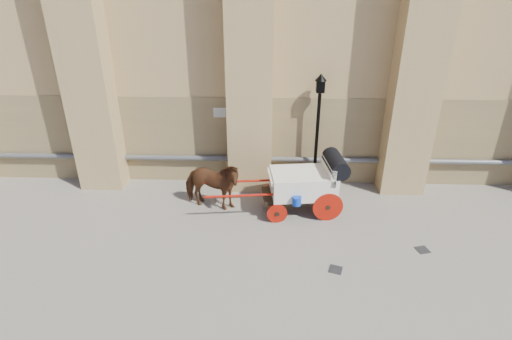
{
  "coord_description": "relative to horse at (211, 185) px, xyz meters",
  "views": [
    {
      "loc": [
        -0.39,
        -8.46,
        6.45
      ],
      "look_at": [
        -0.76,
        2.1,
        1.34
      ],
      "focal_mm": 28.0,
      "sensor_mm": 36.0,
      "label": 1
    }
  ],
  "objects": [
    {
      "name": "drain_grate_near",
      "position": [
        3.4,
        -2.8,
        -0.79
      ],
      "size": [
        0.41,
        0.41,
        0.01
      ],
      "primitive_type": "cube",
      "rotation": [
        0.0,
        0.0,
        -0.33
      ],
      "color": "black",
      "rests_on": "ground"
    },
    {
      "name": "drain_grate_far",
      "position": [
        5.8,
        -1.93,
        -0.79
      ],
      "size": [
        0.39,
        0.39,
        0.01
      ],
      "primitive_type": "cube",
      "rotation": [
        0.0,
        0.0,
        0.26
      ],
      "color": "black",
      "rests_on": "ground"
    },
    {
      "name": "carriage",
      "position": [
        2.89,
        -0.02,
        0.18
      ],
      "size": [
        4.24,
        1.62,
        1.81
      ],
      "rotation": [
        0.0,
        0.0,
        0.12
      ],
      "color": "black",
      "rests_on": "ground"
    },
    {
      "name": "street_lamp",
      "position": [
        3.26,
        1.49,
        1.27
      ],
      "size": [
        0.36,
        0.36,
        3.86
      ],
      "color": "black",
      "rests_on": "ground"
    },
    {
      "name": "ground",
      "position": [
        2.11,
        -2.13,
        -0.8
      ],
      "size": [
        90.0,
        90.0,
        0.0
      ],
      "primitive_type": "plane",
      "color": "slate",
      "rests_on": "ground"
    },
    {
      "name": "horse",
      "position": [
        0.0,
        0.0,
        0.0
      ],
      "size": [
        2.04,
        1.27,
        1.6
      ],
      "primitive_type": "imported",
      "rotation": [
        0.0,
        0.0,
        1.34
      ],
      "color": "brown",
      "rests_on": "ground"
    }
  ]
}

